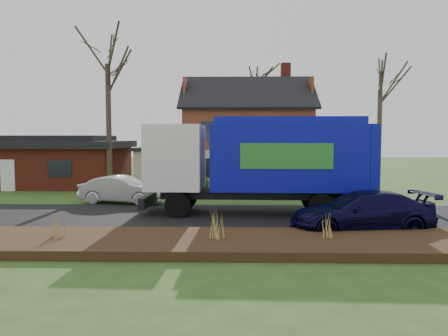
{
  "coord_description": "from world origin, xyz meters",
  "views": [
    {
      "loc": [
        1.03,
        -19.23,
        3.55
      ],
      "look_at": [
        0.53,
        2.5,
        2.03
      ],
      "focal_mm": 35.0,
      "sensor_mm": 36.0,
      "label": 1
    }
  ],
  "objects": [
    {
      "name": "silver_sedan",
      "position": [
        -5.02,
        4.07,
        0.74
      ],
      "size": [
        4.72,
        2.33,
        1.49
      ],
      "primitive_type": "imported",
      "rotation": [
        0.0,
        0.0,
        1.4
      ],
      "color": "#B5B9BD",
      "rests_on": "ground"
    },
    {
      "name": "road",
      "position": [
        0.0,
        0.0,
        0.01
      ],
      "size": [
        80.0,
        7.0,
        0.02
      ],
      "primitive_type": "cube",
      "color": "black",
      "rests_on": "ground"
    },
    {
      "name": "tree_front_west",
      "position": [
        -7.16,
        9.15,
        9.51
      ],
      "size": [
        3.88,
        3.88,
        11.55
      ],
      "color": "#3D3325",
      "rests_on": "ground"
    },
    {
      "name": "ranch_house",
      "position": [
        -12.0,
        13.0,
        1.81
      ],
      "size": [
        9.8,
        8.2,
        3.7
      ],
      "color": "maroon",
      "rests_on": "ground"
    },
    {
      "name": "mulch_verge",
      "position": [
        0.0,
        -5.3,
        0.15
      ],
      "size": [
        80.0,
        3.5,
        0.3
      ],
      "primitive_type": "cube",
      "color": "black",
      "rests_on": "ground"
    },
    {
      "name": "grass_clump_east",
      "position": [
        4.09,
        -5.09,
        0.71
      ],
      "size": [
        0.33,
        0.27,
        0.82
      ],
      "color": "tan",
      "rests_on": "mulch_verge"
    },
    {
      "name": "ground",
      "position": [
        0.0,
        0.0,
        0.0
      ],
      "size": [
        120.0,
        120.0,
        0.0
      ],
      "primitive_type": "plane",
      "color": "#2C4B19",
      "rests_on": "ground"
    },
    {
      "name": "navy_wagon",
      "position": [
        5.79,
        -3.0,
        0.78
      ],
      "size": [
        5.59,
        2.88,
        1.55
      ],
      "primitive_type": "imported",
      "rotation": [
        0.0,
        0.0,
        -1.43
      ],
      "color": "black",
      "rests_on": "ground"
    },
    {
      "name": "garbage_truck",
      "position": [
        2.38,
        0.91,
        2.58
      ],
      "size": [
        10.52,
        3.11,
        4.47
      ],
      "rotation": [
        0.0,
        0.0,
        -0.03
      ],
      "color": "black",
      "rests_on": "ground"
    },
    {
      "name": "tree_front_east",
      "position": [
        10.62,
        9.87,
        7.82
      ],
      "size": [
        3.46,
        3.46,
        9.62
      ],
      "color": "#473C2A",
      "rests_on": "ground"
    },
    {
      "name": "grass_clump_west",
      "position": [
        -4.74,
        -5.27,
        0.75
      ],
      "size": [
        0.34,
        0.28,
        0.9
      ],
      "color": "#9C7F44",
      "rests_on": "mulch_verge"
    },
    {
      "name": "grass_clump_mid",
      "position": [
        0.48,
        -5.4,
        0.81
      ],
      "size": [
        0.37,
        0.3,
        1.02
      ],
      "color": "tan",
      "rests_on": "mulch_verge"
    },
    {
      "name": "tree_back",
      "position": [
        3.05,
        22.24,
        10.16
      ],
      "size": [
        3.85,
        3.85,
        12.19
      ],
      "color": "#3A3023",
      "rests_on": "ground"
    },
    {
      "name": "main_house",
      "position": [
        1.49,
        13.91,
        4.03
      ],
      "size": [
        12.95,
        8.95,
        9.26
      ],
      "color": "#BCB297",
      "rests_on": "ground"
    }
  ]
}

